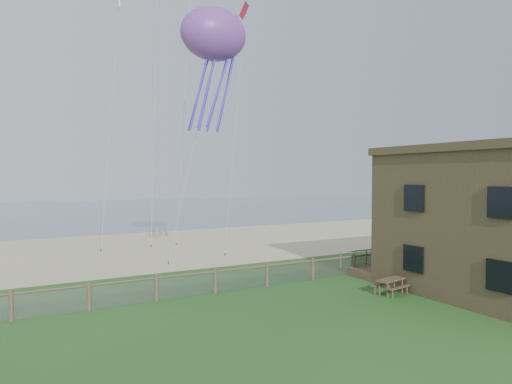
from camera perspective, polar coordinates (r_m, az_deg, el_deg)
ground at (r=20.03m, az=10.38°, el=-15.09°), size 160.00×160.00×0.00m
sand_beach at (r=39.19m, az=-10.61°, el=-6.65°), size 72.00×20.00×0.02m
ocean at (r=81.91m, az=-20.36°, el=-2.24°), size 160.00×68.00×0.02m
chainlink_fence at (r=24.67m, az=1.37°, el=-10.46°), size 36.20×0.20×1.25m
motel_deck at (r=32.51m, az=22.74°, el=-8.12°), size 15.00×2.00×0.50m
picnic_table at (r=24.14m, az=16.49°, el=-11.32°), size 1.86×1.55×0.69m
octopus_kite at (r=29.28m, az=-5.30°, el=15.20°), size 4.20×3.22×8.00m
kite_red at (r=31.28m, az=-1.50°, el=20.82°), size 1.74×1.74×2.13m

